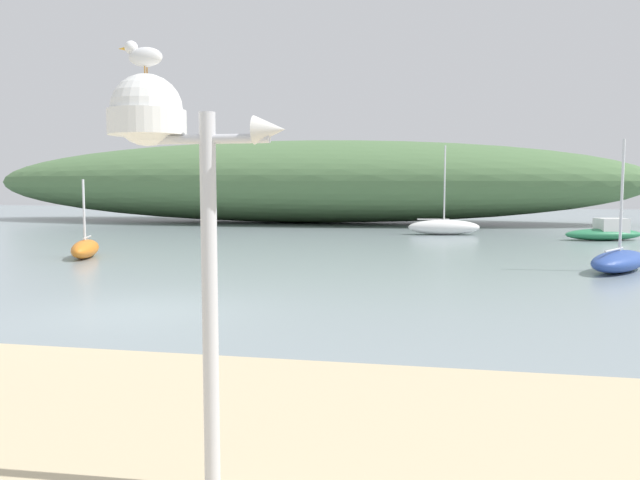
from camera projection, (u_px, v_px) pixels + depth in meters
ground_plane at (141, 311)px, 12.56m from camera, size 120.00×120.00×0.00m
distant_hill at (301, 182)px, 43.11m from camera, size 45.76×11.51×5.58m
mast_structure at (162, 145)px, 4.62m from camera, size 1.35×0.58×3.14m
seagull_on_radar at (143, 55)px, 4.59m from camera, size 0.34×0.13×0.24m
sailboat_west_reach at (85, 248)px, 21.85m from camera, size 1.66×2.75×2.74m
sailboat_far_left at (444, 227)px, 32.05m from camera, size 3.77×1.60×4.56m
motorboat_by_sandbar at (605, 232)px, 28.83m from camera, size 3.83×2.20×1.02m
sailboat_far_right at (619, 261)px, 18.32m from camera, size 2.72×3.42×3.86m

